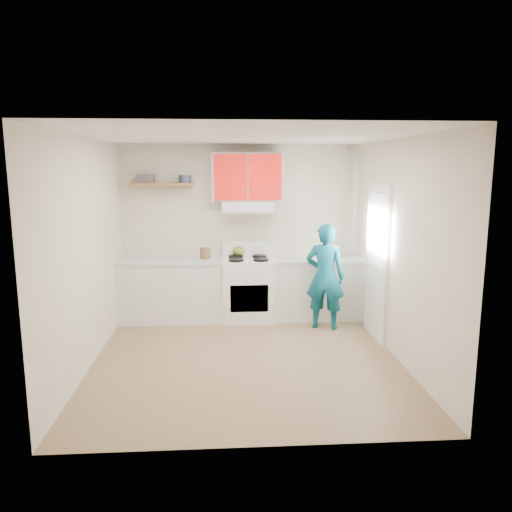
{
  "coord_description": "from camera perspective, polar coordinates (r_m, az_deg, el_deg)",
  "views": [
    {
      "loc": [
        -0.26,
        -5.57,
        2.26
      ],
      "look_at": [
        0.15,
        0.55,
        1.15
      ],
      "focal_mm": 34.43,
      "sensor_mm": 36.0,
      "label": 1
    }
  ],
  "objects": [
    {
      "name": "shelf",
      "position": [
        7.38,
        -10.87,
        8.21
      ],
      "size": [
        0.9,
        0.3,
        0.04
      ],
      "primitive_type": "cube",
      "color": "brown",
      "rests_on": "back_wall"
    },
    {
      "name": "door",
      "position": [
        6.7,
        13.91,
        -0.66
      ],
      "size": [
        0.05,
        0.85,
        2.05
      ],
      "primitive_type": "cube",
      "color": "white",
      "rests_on": "floor"
    },
    {
      "name": "range_hood",
      "position": [
        7.28,
        -0.99,
        5.8
      ],
      "size": [
        0.76,
        0.44,
        0.15
      ],
      "primitive_type": "cube",
      "color": "silver",
      "rests_on": "back_wall"
    },
    {
      "name": "silicone_mat",
      "position": [
        7.51,
        9.4,
        -0.29
      ],
      "size": [
        0.31,
        0.26,
        0.01
      ],
      "primitive_type": "cube",
      "rotation": [
        0.0,
        0.0,
        0.06
      ],
      "color": "red",
      "rests_on": "counter_right"
    },
    {
      "name": "back_wall",
      "position": [
        7.53,
        -1.82,
        2.93
      ],
      "size": [
        3.6,
        0.04,
        2.6
      ],
      "primitive_type": "cube",
      "color": "beige",
      "rests_on": "floor"
    },
    {
      "name": "floor",
      "position": [
        6.01,
        -1.1,
        -11.81
      ],
      "size": [
        3.8,
        3.8,
        0.0
      ],
      "primitive_type": "plane",
      "color": "brown",
      "rests_on": "ground"
    },
    {
      "name": "kettle",
      "position": [
        7.49,
        -2.03,
        0.58
      ],
      "size": [
        0.25,
        0.25,
        0.16
      ],
      "primitive_type": "ellipsoid",
      "rotation": [
        0.0,
        0.0,
        0.4
      ],
      "color": "#5F711F",
      "rests_on": "stove"
    },
    {
      "name": "person",
      "position": [
        6.96,
        8.03,
        -2.37
      ],
      "size": [
        0.64,
        0.52,
        1.5
      ],
      "primitive_type": "imported",
      "rotation": [
        0.0,
        0.0,
        2.8
      ],
      "color": "#0A5062",
      "rests_on": "floor"
    },
    {
      "name": "crock",
      "position": [
        7.32,
        -5.93,
        0.22
      ],
      "size": [
        0.17,
        0.17,
        0.18
      ],
      "primitive_type": "cylinder",
      "rotation": [
        0.0,
        0.0,
        -0.15
      ],
      "color": "brown",
      "rests_on": "counter_left"
    },
    {
      "name": "tin",
      "position": [
        7.35,
        -8.26,
        8.85
      ],
      "size": [
        0.23,
        0.23,
        0.11
      ],
      "primitive_type": "cylinder",
      "rotation": [
        0.0,
        0.0,
        -0.32
      ],
      "color": "#333D4C",
      "rests_on": "shelf"
    },
    {
      "name": "left_wall",
      "position": [
        5.86,
        -19.03,
        0.27
      ],
      "size": [
        0.04,
        3.8,
        2.6
      ],
      "primitive_type": "cube",
      "color": "beige",
      "rests_on": "floor"
    },
    {
      "name": "stove",
      "position": [
        7.37,
        -0.92,
        -3.87
      ],
      "size": [
        0.76,
        0.65,
        0.92
      ],
      "primitive_type": "cube",
      "color": "white",
      "rests_on": "floor"
    },
    {
      "name": "ceiling",
      "position": [
        5.58,
        -1.2,
        13.75
      ],
      "size": [
        3.6,
        3.8,
        0.04
      ],
      "primitive_type": "cube",
      "color": "white",
      "rests_on": "floor"
    },
    {
      "name": "door_glass",
      "position": [
        6.63,
        13.85,
        2.95
      ],
      "size": [
        0.01,
        0.55,
        0.95
      ],
      "primitive_type": "cube",
      "color": "white",
      "rests_on": "door"
    },
    {
      "name": "books",
      "position": [
        7.38,
        -12.65,
        8.76
      ],
      "size": [
        0.24,
        0.18,
        0.12
      ],
      "primitive_type": "cube",
      "rotation": [
        0.0,
        0.0,
        0.05
      ],
      "color": "#463E43",
      "rests_on": "shelf"
    },
    {
      "name": "front_wall",
      "position": [
        3.8,
        0.2,
        -4.35
      ],
      "size": [
        3.6,
        0.04,
        2.6
      ],
      "primitive_type": "cube",
      "color": "beige",
      "rests_on": "floor"
    },
    {
      "name": "right_wall",
      "position": [
        6.01,
        16.26,
        0.66
      ],
      "size": [
        0.04,
        3.8,
        2.6
      ],
      "primitive_type": "cube",
      "color": "beige",
      "rests_on": "floor"
    },
    {
      "name": "counter_right",
      "position": [
        7.52,
        7.02,
        -3.74
      ],
      "size": [
        1.32,
        0.6,
        0.9
      ],
      "primitive_type": "cube",
      "color": "silver",
      "rests_on": "floor"
    },
    {
      "name": "cutting_board",
      "position": [
        7.42,
        5.71,
        -0.28
      ],
      "size": [
        0.37,
        0.31,
        0.02
      ],
      "primitive_type": "cube",
      "rotation": [
        0.0,
        0.0,
        -0.25
      ],
      "color": "olive",
      "rests_on": "counter_right"
    },
    {
      "name": "upper_cabinets",
      "position": [
        7.31,
        -1.02,
        9.16
      ],
      "size": [
        1.02,
        0.33,
        0.7
      ],
      "primitive_type": "cube",
      "color": "red",
      "rests_on": "back_wall"
    },
    {
      "name": "counter_left",
      "position": [
        7.43,
        -9.76,
        -3.99
      ],
      "size": [
        1.52,
        0.6,
        0.9
      ],
      "primitive_type": "cube",
      "color": "silver",
      "rests_on": "floor"
    }
  ]
}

